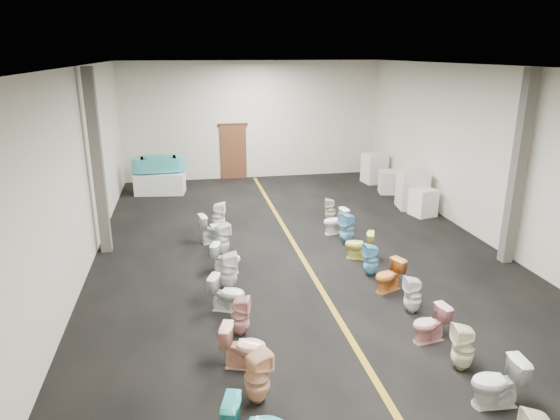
# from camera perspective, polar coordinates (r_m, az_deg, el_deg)

# --- Properties ---
(floor) EXTENTS (16.00, 16.00, 0.00)m
(floor) POSITION_cam_1_polar(r_m,az_deg,el_deg) (12.62, 2.14, -4.78)
(floor) COLOR black
(floor) RESTS_ON ground
(ceiling) EXTENTS (16.00, 16.00, 0.00)m
(ceiling) POSITION_cam_1_polar(r_m,az_deg,el_deg) (11.67, 2.40, 16.10)
(ceiling) COLOR black
(ceiling) RESTS_ON ground
(wall_back) EXTENTS (10.00, 0.00, 10.00)m
(wall_back) POSITION_cam_1_polar(r_m,az_deg,el_deg) (19.70, -3.10, 10.17)
(wall_back) COLOR beige
(wall_back) RESTS_ON ground
(wall_front) EXTENTS (10.00, 0.00, 10.00)m
(wall_front) POSITION_cam_1_polar(r_m,az_deg,el_deg) (5.00, 24.28, -15.01)
(wall_front) COLOR beige
(wall_front) RESTS_ON ground
(wall_left) EXTENTS (0.00, 16.00, 16.00)m
(wall_left) POSITION_cam_1_polar(r_m,az_deg,el_deg) (11.87, -22.02, 3.89)
(wall_left) COLOR beige
(wall_left) RESTS_ON ground
(wall_right) EXTENTS (0.00, 16.00, 16.00)m
(wall_right) POSITION_cam_1_polar(r_m,az_deg,el_deg) (13.94, 22.81, 5.68)
(wall_right) COLOR beige
(wall_right) RESTS_ON ground
(aisle_stripe) EXTENTS (0.12, 15.60, 0.01)m
(aisle_stripe) POSITION_cam_1_polar(r_m,az_deg,el_deg) (12.62, 2.14, -4.76)
(aisle_stripe) COLOR olive
(aisle_stripe) RESTS_ON floor
(back_door) EXTENTS (1.00, 0.10, 2.10)m
(back_door) POSITION_cam_1_polar(r_m,az_deg,el_deg) (19.75, -5.33, 6.61)
(back_door) COLOR #562D19
(back_door) RESTS_ON floor
(door_frame) EXTENTS (1.15, 0.08, 0.10)m
(door_frame) POSITION_cam_1_polar(r_m,az_deg,el_deg) (19.58, -5.42, 9.69)
(door_frame) COLOR #331C11
(door_frame) RESTS_ON back_door
(column_left) EXTENTS (0.25, 0.25, 4.50)m
(column_left) POSITION_cam_1_polar(r_m,az_deg,el_deg) (12.79, -20.13, 5.01)
(column_left) COLOR #59544C
(column_left) RESTS_ON floor
(column_right) EXTENTS (0.25, 0.25, 4.50)m
(column_right) POSITION_cam_1_polar(r_m,az_deg,el_deg) (12.60, 25.54, 4.18)
(column_right) COLOR #59544C
(column_right) RESTS_ON floor
(display_table) EXTENTS (1.79, 1.06, 0.75)m
(display_table) POSITION_cam_1_polar(r_m,az_deg,el_deg) (18.15, -13.54, 3.02)
(display_table) COLOR white
(display_table) RESTS_ON floor
(bathtub) EXTENTS (1.86, 0.72, 0.55)m
(bathtub) POSITION_cam_1_polar(r_m,az_deg,el_deg) (17.99, -13.70, 5.16)
(bathtub) COLOR teal
(bathtub) RESTS_ON display_table
(appliance_crate_a) EXTENTS (0.78, 0.78, 0.83)m
(appliance_crate_a) POSITION_cam_1_polar(r_m,az_deg,el_deg) (15.86, 16.05, 0.85)
(appliance_crate_a) COLOR white
(appliance_crate_a) RESTS_ON floor
(appliance_crate_b) EXTENTS (0.98, 0.98, 1.19)m
(appliance_crate_b) POSITION_cam_1_polar(r_m,az_deg,el_deg) (16.49, 14.89, 2.23)
(appliance_crate_b) COLOR beige
(appliance_crate_b) RESTS_ON floor
(appliance_crate_c) EXTENTS (0.85, 0.85, 0.80)m
(appliance_crate_c) POSITION_cam_1_polar(r_m,az_deg,el_deg) (18.13, 12.41, 3.15)
(appliance_crate_c) COLOR silver
(appliance_crate_c) RESTS_ON floor
(appliance_crate_d) EXTENTS (0.86, 0.86, 1.11)m
(appliance_crate_d) POSITION_cam_1_polar(r_m,az_deg,el_deg) (19.44, 10.73, 4.71)
(appliance_crate_d) COLOR silver
(appliance_crate_d) RESTS_ON floor
(toilet_left_1) EXTENTS (0.49, 0.49, 0.81)m
(toilet_left_1) POSITION_cam_1_polar(r_m,az_deg,el_deg) (7.47, -2.62, -18.56)
(toilet_left_1) COLOR #F5BA8C
(toilet_left_1) RESTS_ON floor
(toilet_left_2) EXTENTS (0.81, 0.61, 0.73)m
(toilet_left_2) POSITION_cam_1_polar(r_m,az_deg,el_deg) (8.20, -4.15, -15.27)
(toilet_left_2) COLOR #FFB9A1
(toilet_left_2) RESTS_ON floor
(toilet_left_3) EXTENTS (0.41, 0.41, 0.73)m
(toilet_left_3) POSITION_cam_1_polar(r_m,az_deg,el_deg) (9.01, -4.55, -11.98)
(toilet_left_3) COLOR #E09D97
(toilet_left_3) RESTS_ON floor
(toilet_left_4) EXTENTS (0.80, 0.64, 0.71)m
(toilet_left_4) POSITION_cam_1_polar(r_m,az_deg,el_deg) (9.82, -6.03, -9.45)
(toilet_left_4) COLOR silver
(toilet_left_4) RESTS_ON floor
(toilet_left_5) EXTENTS (0.38, 0.37, 0.81)m
(toilet_left_5) POSITION_cam_1_polar(r_m,az_deg,el_deg) (10.65, -5.92, -6.91)
(toilet_left_5) COLOR white
(toilet_left_5) RESTS_ON floor
(toilet_left_6) EXTENTS (0.75, 0.60, 0.67)m
(toilet_left_6) POSITION_cam_1_polar(r_m,az_deg,el_deg) (11.44, -6.16, -5.48)
(toilet_left_6) COLOR white
(toilet_left_6) RESTS_ON floor
(toilet_left_7) EXTENTS (0.48, 0.47, 0.81)m
(toilet_left_7) POSITION_cam_1_polar(r_m,az_deg,el_deg) (12.37, -6.65, -3.35)
(toilet_left_7) COLOR white
(toilet_left_7) RESTS_ON floor
(toilet_left_8) EXTENTS (0.85, 0.60, 0.79)m
(toilet_left_8) POSITION_cam_1_polar(r_m,az_deg,el_deg) (13.21, -7.56, -2.04)
(toilet_left_8) COLOR white
(toilet_left_8) RESTS_ON floor
(toilet_left_9) EXTENTS (0.43, 0.43, 0.82)m
(toilet_left_9) POSITION_cam_1_polar(r_m,az_deg,el_deg) (14.07, -7.03, -0.73)
(toilet_left_9) COLOR white
(toilet_left_9) RESTS_ON floor
(toilet_right_1) EXTENTS (0.77, 0.48, 0.75)m
(toilet_right_1) POSITION_cam_1_polar(r_m,az_deg,el_deg) (8.02, 23.56, -17.63)
(toilet_right_1) COLOR silver
(toilet_right_1) RESTS_ON floor
(toilet_right_2) EXTENTS (0.41, 0.40, 0.78)m
(toilet_right_2) POSITION_cam_1_polar(r_m,az_deg,el_deg) (8.60, 20.20, -14.53)
(toilet_right_2) COLOR #F4EBCA
(toilet_right_2) RESTS_ON floor
(toilet_right_3) EXTENTS (0.70, 0.47, 0.66)m
(toilet_right_3) POSITION_cam_1_polar(r_m,az_deg,el_deg) (9.19, 16.76, -12.37)
(toilet_right_3) COLOR pink
(toilet_right_3) RESTS_ON floor
(toilet_right_4) EXTENTS (0.36, 0.35, 0.74)m
(toilet_right_4) POSITION_cam_1_polar(r_m,az_deg,el_deg) (10.01, 14.94, -9.36)
(toilet_right_4) COLOR white
(toilet_right_4) RESTS_ON floor
(toilet_right_5) EXTENTS (0.76, 0.61, 0.68)m
(toilet_right_5) POSITION_cam_1_polar(r_m,az_deg,el_deg) (10.76, 12.34, -7.36)
(toilet_right_5) COLOR orange
(toilet_right_5) RESTS_ON floor
(toilet_right_6) EXTENTS (0.37, 0.36, 0.75)m
(toilet_right_6) POSITION_cam_1_polar(r_m,az_deg,el_deg) (11.38, 10.38, -5.61)
(toilet_right_6) COLOR #66B2D6
(toilet_right_6) RESTS_ON floor
(toilet_right_7) EXTENTS (0.78, 0.62, 0.70)m
(toilet_right_7) POSITION_cam_1_polar(r_m,az_deg,el_deg) (12.23, 9.03, -3.98)
(toilet_right_7) COLOR #DDD454
(toilet_right_7) RESTS_ON floor
(toilet_right_8) EXTENTS (0.51, 0.51, 0.85)m
(toilet_right_8) POSITION_cam_1_polar(r_m,az_deg,el_deg) (13.08, 7.71, -2.11)
(toilet_right_8) COLOR #6FB3D6
(toilet_right_8) RESTS_ON floor
(toilet_right_9) EXTENTS (0.75, 0.52, 0.70)m
(toilet_right_9) POSITION_cam_1_polar(r_m,az_deg,el_deg) (13.82, 6.33, -1.29)
(toilet_right_9) COLOR white
(toilet_right_9) RESTS_ON floor
(toilet_right_10) EXTENTS (0.39, 0.38, 0.70)m
(toilet_right_10) POSITION_cam_1_polar(r_m,az_deg,el_deg) (14.78, 5.78, -0.01)
(toilet_right_10) COLOR beige
(toilet_right_10) RESTS_ON floor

